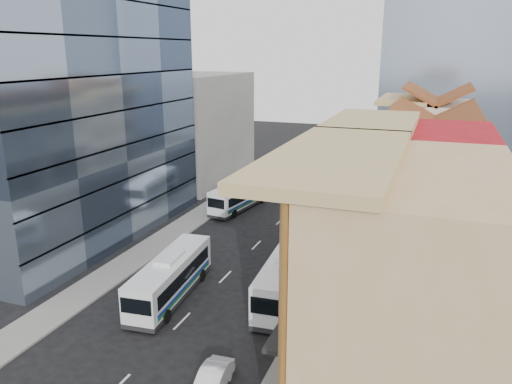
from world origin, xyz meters
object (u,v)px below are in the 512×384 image
at_px(bus_left_near, 171,276).
at_px(bus_right, 288,274).
at_px(bus_left_far, 240,194).
at_px(office_tower, 63,73).
at_px(sedan_right, 211,381).
at_px(shophouse_tan, 412,292).

relative_size(bus_left_near, bus_right, 0.93).
distance_m(bus_left_near, bus_left_far, 21.30).
xyz_separation_m(bus_left_near, bus_right, (7.76, 2.90, 0.13)).
xyz_separation_m(office_tower, bus_left_near, (14.74, -8.35, -13.38)).
distance_m(bus_right, sedan_right, 11.28).
distance_m(shophouse_tan, sedan_right, 11.01).
height_order(bus_left_near, sedan_right, bus_left_near).
bearing_deg(shophouse_tan, bus_right, 134.83).
relative_size(shophouse_tan, bus_left_far, 1.41).
bearing_deg(shophouse_tan, sedan_right, -163.98).
bearing_deg(bus_left_near, shophouse_tan, -24.34).
height_order(shophouse_tan, sedan_right, shophouse_tan).
xyz_separation_m(bus_left_near, bus_left_far, (-3.18, 21.07, -0.03)).
distance_m(shophouse_tan, bus_left_near, 17.76).
bearing_deg(bus_right, shophouse_tan, -48.86).
xyz_separation_m(office_tower, sedan_right, (21.77, -16.65, -14.38)).
distance_m(office_tower, bus_left_near, 21.59).
relative_size(bus_left_far, sedan_right, 2.65).
height_order(shophouse_tan, bus_right, shophouse_tan).
bearing_deg(office_tower, bus_right, -13.62).
relative_size(bus_right, sedan_right, 2.91).
relative_size(bus_left_far, bus_right, 0.91).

